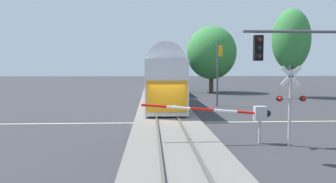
% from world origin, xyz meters
% --- Properties ---
extents(ground_plane, '(220.00, 220.00, 0.00)m').
position_xyz_m(ground_plane, '(0.00, 0.00, 0.00)').
color(ground_plane, '#333338').
extents(road_centre_stripe, '(44.00, 0.20, 0.01)m').
position_xyz_m(road_centre_stripe, '(0.00, 0.00, 0.00)').
color(road_centre_stripe, beige).
rests_on(road_centre_stripe, ground).
extents(railway_track, '(4.40, 80.00, 0.32)m').
position_xyz_m(railway_track, '(0.00, 0.00, 0.10)').
color(railway_track, slate).
rests_on(railway_track, ground).
extents(commuter_train, '(3.04, 63.19, 5.16)m').
position_xyz_m(commuter_train, '(0.00, 30.21, 2.73)').
color(commuter_train, silver).
rests_on(commuter_train, railway_track).
extents(crossing_gate_near, '(6.24, 0.40, 1.97)m').
position_xyz_m(crossing_gate_near, '(3.42, -6.13, 1.45)').
color(crossing_gate_near, '#B7B7BC').
rests_on(crossing_gate_near, ground).
extents(crossing_signal_mast, '(1.36, 0.44, 3.83)m').
position_xyz_m(crossing_signal_mast, '(5.37, -6.75, 2.34)').
color(crossing_signal_mast, '#B2B2B7').
rests_on(crossing_signal_mast, ground).
extents(traffic_signal_near_right, '(4.54, 0.38, 5.33)m').
position_xyz_m(traffic_signal_near_right, '(5.45, -8.78, 4.01)').
color(traffic_signal_near_right, '#4C4C51').
rests_on(traffic_signal_near_right, ground).
extents(traffic_signal_far_side, '(0.53, 0.38, 5.96)m').
position_xyz_m(traffic_signal_far_side, '(5.22, 8.74, 3.98)').
color(traffic_signal_far_side, '#4C4C51').
rests_on(traffic_signal_far_side, ground).
extents(maple_right_background, '(4.53, 4.53, 10.70)m').
position_xyz_m(maple_right_background, '(15.87, 17.69, 6.99)').
color(maple_right_background, brown).
rests_on(maple_right_background, ground).
extents(elm_centre_background, '(7.09, 7.09, 9.56)m').
position_xyz_m(elm_centre_background, '(7.60, 25.45, 5.73)').
color(elm_centre_background, '#4C3828').
rests_on(elm_centre_background, ground).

